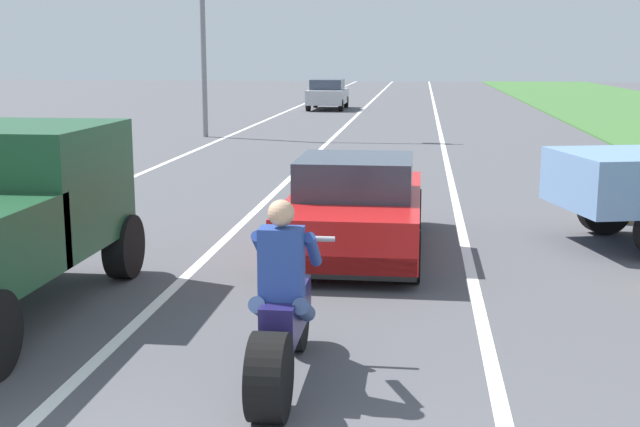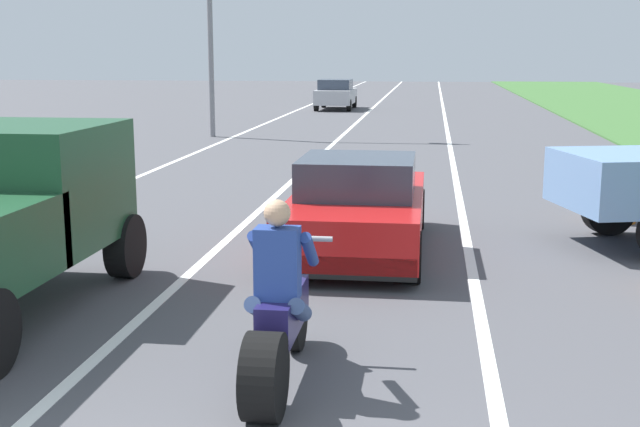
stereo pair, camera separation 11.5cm
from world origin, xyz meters
name	(u,v)px [view 1 (the left image)]	position (x,y,z in m)	size (l,w,h in m)	color
lane_stripe_left_solid	(197,149)	(-5.40, 20.00, 0.00)	(0.14, 120.00, 0.01)	white
lane_stripe_right_solid	(445,153)	(1.80, 20.00, 0.00)	(0.14, 120.00, 0.01)	white
lane_stripe_centre_dashed	(319,151)	(-1.80, 20.00, 0.00)	(0.14, 120.00, 0.01)	white
motorcycle_with_rider	(282,321)	(0.01, 2.95, 0.59)	(0.70, 2.21, 1.62)	black
sports_car_red	(356,208)	(0.23, 7.94, 0.63)	(1.84, 4.30, 1.37)	red
traffic_light_mast_near	(245,15)	(-4.68, 23.71, 4.00)	(4.68, 0.34, 6.00)	gray
construction_barrel_mid	(615,192)	(4.37, 10.59, 0.50)	(0.58, 0.58, 1.00)	orange
distant_car_far_ahead	(328,94)	(-3.57, 37.96, 0.77)	(1.80, 4.00, 1.50)	#B2B2B7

